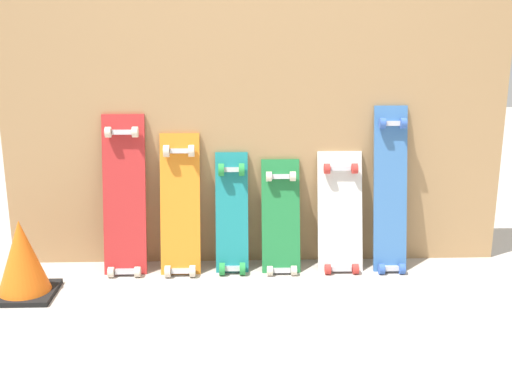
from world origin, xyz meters
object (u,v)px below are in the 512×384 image
object	(u,v)px
skateboard_red	(124,202)
skateboard_white	(340,219)
skateboard_orange	(180,211)
traffic_cone	(22,259)
skateboard_green	(281,223)
skateboard_blue	(390,196)
skateboard_teal	(232,219)

from	to	relation	value
skateboard_red	skateboard_white	xyz separation A→B (m)	(1.09, -0.00, -0.10)
skateboard_orange	traffic_cone	bearing A→B (deg)	-156.85
traffic_cone	skateboard_white	bearing A→B (deg)	11.47
skateboard_white	skateboard_green	bearing A→B (deg)	-178.87
skateboard_green	skateboard_blue	bearing A→B (deg)	0.56
skateboard_teal	skateboard_green	distance (m)	0.25
skateboard_teal	skateboard_white	world-z (taller)	skateboard_white
skateboard_teal	skateboard_white	bearing A→B (deg)	0.01
skateboard_red	skateboard_orange	bearing A→B (deg)	-1.61
skateboard_blue	skateboard_orange	bearing A→B (deg)	-179.67
skateboard_white	traffic_cone	world-z (taller)	skateboard_white
skateboard_red	traffic_cone	size ratio (longest dim) A/B	2.35
skateboard_green	skateboard_red	bearing A→B (deg)	179.48
skateboard_blue	skateboard_teal	bearing A→B (deg)	179.97
skateboard_teal	skateboard_white	distance (m)	0.55
skateboard_blue	traffic_cone	xyz separation A→B (m)	(-1.77, -0.31, -0.20)
skateboard_red	traffic_cone	bearing A→B (deg)	-144.05
skateboard_white	skateboard_blue	xyz separation A→B (m)	(0.25, -0.00, 0.12)
skateboard_orange	skateboard_white	size ratio (longest dim) A/B	1.14
skateboard_teal	skateboard_red	bearing A→B (deg)	179.87
skateboard_red	skateboard_white	distance (m)	1.09
skateboard_red	skateboard_teal	xyz separation A→B (m)	(0.54, -0.00, -0.09)
skateboard_orange	skateboard_white	bearing A→B (deg)	0.47
skateboard_white	traffic_cone	distance (m)	1.55
skateboard_green	traffic_cone	xyz separation A→B (m)	(-1.21, -0.30, -0.06)
skateboard_red	skateboard_blue	bearing A→B (deg)	-0.07
skateboard_teal	skateboard_blue	size ratio (longest dim) A/B	0.74
skateboard_white	traffic_cone	bearing A→B (deg)	-168.53
skateboard_red	skateboard_teal	distance (m)	0.55
skateboard_green	traffic_cone	bearing A→B (deg)	-166.03
skateboard_teal	skateboard_blue	distance (m)	0.81
traffic_cone	skateboard_red	bearing A→B (deg)	35.95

